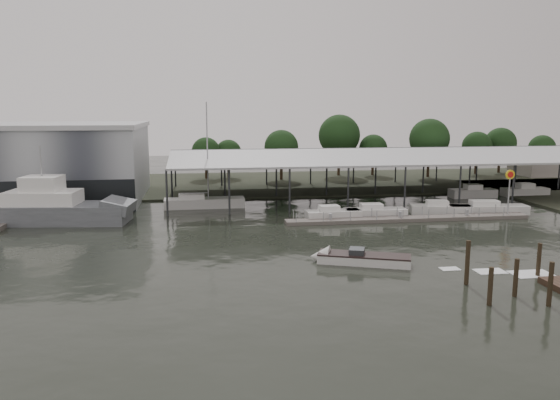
{
  "coord_description": "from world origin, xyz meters",
  "views": [
    {
      "loc": [
        -8.04,
        -47.44,
        12.54
      ],
      "look_at": [
        0.55,
        11.19,
        2.5
      ],
      "focal_mm": 35.0,
      "sensor_mm": 36.0,
      "label": 1
    }
  ],
  "objects": [
    {
      "name": "ground",
      "position": [
        0.0,
        0.0,
        0.0
      ],
      "size": [
        200.0,
        200.0,
        0.0
      ],
      "primitive_type": "plane",
      "color": "black",
      "rests_on": "ground"
    },
    {
      "name": "moored_cruiser_0",
      "position": [
        6.68,
        11.78,
        0.61
      ],
      "size": [
        6.38,
        2.58,
        1.7
      ],
      "rotation": [
        0.0,
        0.0,
        0.06
      ],
      "color": "silver",
      "rests_on": "ground"
    },
    {
      "name": "speedboat_underway",
      "position": [
        4.32,
        -5.74,
        0.39
      ],
      "size": [
        18.31,
        8.38,
        2.0
      ],
      "rotation": [
        0.0,
        0.0,
        2.77
      ],
      "color": "silver",
      "rests_on": "ground"
    },
    {
      "name": "storage_warehouse",
      "position": [
        -28.0,
        29.94,
        5.29
      ],
      "size": [
        24.5,
        20.5,
        10.5
      ],
      "color": "#A5ABAF",
      "rests_on": "ground"
    },
    {
      "name": "covered_boat_shed",
      "position": [
        17.0,
        28.0,
        6.13
      ],
      "size": [
        58.24,
        24.0,
        6.96
      ],
      "color": "#B8BABC",
      "rests_on": "ground"
    },
    {
      "name": "shell_fuel_sign",
      "position": [
        27.0,
        9.99,
        3.93
      ],
      "size": [
        1.1,
        0.18,
        5.55
      ],
      "color": "#96989B",
      "rests_on": "ground"
    },
    {
      "name": "white_sailboat",
      "position": [
        -7.83,
        21.54,
        0.65
      ],
      "size": [
        10.13,
        2.77,
        13.47
      ],
      "rotation": [
        0.0,
        0.0,
        0.02
      ],
      "color": "silver",
      "rests_on": "ground"
    },
    {
      "name": "moored_cruiser_1",
      "position": [
        11.78,
        12.22,
        0.61
      ],
      "size": [
        7.16,
        2.48,
        1.7
      ],
      "rotation": [
        0.0,
        0.0,
        -0.04
      ],
      "color": "silver",
      "rests_on": "ground"
    },
    {
      "name": "land_strip_far",
      "position": [
        0.0,
        42.0,
        0.1
      ],
      "size": [
        140.0,
        30.0,
        0.3
      ],
      "color": "#323628",
      "rests_on": "ground"
    },
    {
      "name": "moored_cruiser_3",
      "position": [
        25.82,
        12.43,
        0.61
      ],
      "size": [
        9.52,
        3.29,
        1.7
      ],
      "rotation": [
        0.0,
        0.0,
        -0.12
      ],
      "color": "silver",
      "rests_on": "ground"
    },
    {
      "name": "horizon_tree_line",
      "position": [
        25.0,
        48.13,
        6.22
      ],
      "size": [
        68.46,
        12.24,
        11.36
      ],
      "color": "black",
      "rests_on": "ground"
    },
    {
      "name": "mooring_pilings",
      "position": [
        13.0,
        -15.08,
        1.09
      ],
      "size": [
        7.17,
        8.6,
        3.84
      ],
      "color": "#332819",
      "rests_on": "ground"
    },
    {
      "name": "moored_cruiser_2",
      "position": [
        20.22,
        13.14,
        0.61
      ],
      "size": [
        7.44,
        3.83,
        1.7
      ],
      "rotation": [
        0.0,
        0.0,
        -0.24
      ],
      "color": "silver",
      "rests_on": "ground"
    },
    {
      "name": "grey_trawler",
      "position": [
        -24.11,
        14.49,
        1.58
      ],
      "size": [
        17.29,
        6.8,
        8.84
      ],
      "rotation": [
        0.0,
        0.0,
        -0.12
      ],
      "color": "slate",
      "rests_on": "ground"
    },
    {
      "name": "floating_dock",
      "position": [
        15.0,
        10.0,
        0.2
      ],
      "size": [
        28.0,
        2.0,
        1.4
      ],
      "color": "#68625C",
      "rests_on": "ground"
    }
  ]
}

